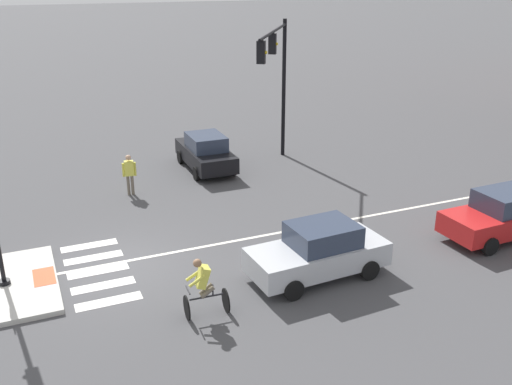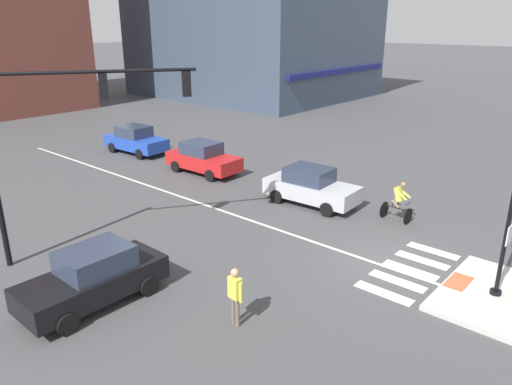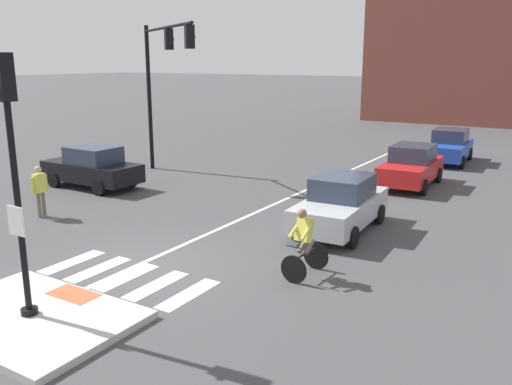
{
  "view_description": "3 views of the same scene",
  "coord_description": "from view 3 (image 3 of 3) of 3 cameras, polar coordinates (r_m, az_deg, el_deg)",
  "views": [
    {
      "loc": [
        15.86,
        -2.21,
        8.44
      ],
      "look_at": [
        -0.62,
        4.85,
        1.48
      ],
      "focal_mm": 40.32,
      "sensor_mm": 36.0,
      "label": 1
    },
    {
      "loc": [
        -13.87,
        -6.01,
        7.66
      ],
      "look_at": [
        -1.31,
        4.9,
        1.75
      ],
      "focal_mm": 34.27,
      "sensor_mm": 36.0,
      "label": 2
    },
    {
      "loc": [
        8.78,
        -9.08,
        4.94
      ],
      "look_at": [
        0.03,
        5.18,
        0.83
      ],
      "focal_mm": 38.11,
      "sensor_mm": 36.0,
      "label": 3
    }
  ],
  "objects": [
    {
      "name": "crosswalk_stripe_e",
      "position": [
        12.03,
        -7.09,
        -10.55
      ],
      "size": [
        0.44,
        1.8,
        0.01
      ],
      "primitive_type": "cube",
      "color": "silver",
      "rests_on": "ground"
    },
    {
      "name": "ground_plane",
      "position": [
        13.56,
        -11.74,
        -7.87
      ],
      "size": [
        300.0,
        300.0,
        0.0
      ],
      "primitive_type": "plane",
      "color": "#474749"
    },
    {
      "name": "cyclist",
      "position": [
        12.59,
        5.09,
        -5.12
      ],
      "size": [
        0.72,
        1.13,
        1.68
      ],
      "color": "black",
      "rests_on": "ground"
    },
    {
      "name": "traffic_island",
      "position": [
        11.66,
        -22.61,
        -12.01
      ],
      "size": [
        4.06,
        2.81,
        0.15
      ],
      "primitive_type": "cube",
      "color": "beige",
      "rests_on": "ground"
    },
    {
      "name": "car_red_eastbound_far",
      "position": [
        22.53,
        16.0,
        2.69
      ],
      "size": [
        1.93,
        4.15,
        1.64
      ],
      "color": "red",
      "rests_on": "ground"
    },
    {
      "name": "car_black_cross_left",
      "position": [
        22.34,
        -16.8,
        2.55
      ],
      "size": [
        4.12,
        1.88,
        1.64
      ],
      "color": "black",
      "rests_on": "ground"
    },
    {
      "name": "crosswalk_stripe_c",
      "position": [
        13.18,
        -13.47,
        -8.6
      ],
      "size": [
        0.44,
        1.8,
        0.01
      ],
      "primitive_type": "cube",
      "color": "silver",
      "rests_on": "ground"
    },
    {
      "name": "pedestrian_at_curb_left",
      "position": [
        18.6,
        -21.75,
        0.51
      ],
      "size": [
        0.26,
        0.55,
        1.67
      ],
      "color": "#6B6051",
      "rests_on": "ground"
    },
    {
      "name": "traffic_light_mast",
      "position": [
        23.29,
        -10.0,
        12.58
      ],
      "size": [
        5.47,
        3.71,
        6.4
      ],
      "color": "black",
      "rests_on": "ground"
    },
    {
      "name": "crosswalk_stripe_a",
      "position": [
        14.48,
        -18.72,
        -6.9
      ],
      "size": [
        0.44,
        1.8,
        0.01
      ],
      "primitive_type": "cube",
      "color": "silver",
      "rests_on": "ground"
    },
    {
      "name": "crosswalk_stripe_d",
      "position": [
        12.58,
        -10.43,
        -9.54
      ],
      "size": [
        0.44,
        1.8,
        0.01
      ],
      "primitive_type": "cube",
      "color": "silver",
      "rests_on": "ground"
    },
    {
      "name": "tactile_pad_front",
      "position": [
        12.2,
        -18.61,
        -10.08
      ],
      "size": [
        1.1,
        0.6,
        0.01
      ],
      "primitive_type": "cube",
      "color": "#DB5B38",
      "rests_on": "traffic_island"
    },
    {
      "name": "crosswalk_stripe_b",
      "position": [
        13.82,
        -16.22,
        -7.72
      ],
      "size": [
        0.44,
        1.8,
        0.01
      ],
      "primitive_type": "cube",
      "color": "silver",
      "rests_on": "ground"
    },
    {
      "name": "car_silver_eastbound_mid",
      "position": [
        16.14,
        8.89,
        -1.2
      ],
      "size": [
        2.01,
        4.18,
        1.64
      ],
      "color": "silver",
      "rests_on": "ground"
    },
    {
      "name": "car_blue_eastbound_distant",
      "position": [
        28.31,
        19.63,
        4.6
      ],
      "size": [
        2.02,
        4.19,
        1.64
      ],
      "color": "#2347B7",
      "rests_on": "ground"
    },
    {
      "name": "lane_centre_line",
      "position": [
        21.7,
        5.95,
        0.57
      ],
      "size": [
        0.14,
        28.0,
        0.01
      ],
      "primitive_type": "cube",
      "color": "silver",
      "rests_on": "ground"
    },
    {
      "name": "signal_pole",
      "position": [
        10.75,
        -24.13,
        2.74
      ],
      "size": [
        0.44,
        0.38,
        4.91
      ],
      "color": "black",
      "rests_on": "traffic_island"
    }
  ]
}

